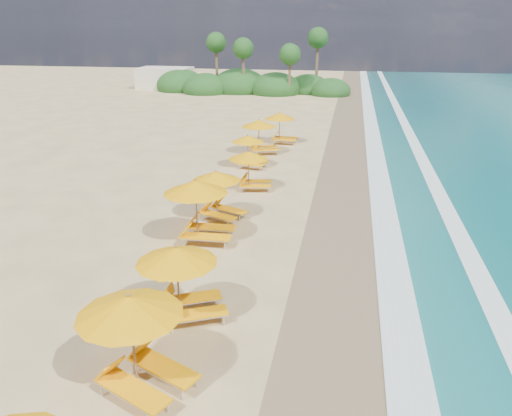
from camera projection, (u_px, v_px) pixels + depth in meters
name	position (u px, v px, depth m)	size (l,w,h in m)	color
ground	(256.00, 234.00, 21.05)	(160.00, 160.00, 0.00)	#D4BB7C
wet_sand	(351.00, 241.00, 20.35)	(4.00, 160.00, 0.01)	#7B6449
surf_foam	(419.00, 246.00, 19.87)	(4.00, 160.00, 0.01)	white
station_2	(138.00, 338.00, 11.66)	(3.39, 3.37, 2.59)	olive
station_3	(184.00, 278.00, 14.59)	(3.23, 3.22, 2.45)	olive
station_4	(201.00, 207.00, 19.93)	(2.93, 2.73, 2.66)	olive
station_5	(219.00, 192.00, 22.30)	(3.00, 2.96, 2.31)	olive
station_6	(252.00, 168.00, 26.36)	(2.57, 2.45, 2.17)	olive
station_7	(250.00, 149.00, 30.43)	(2.49, 2.38, 2.08)	olive
station_8	(261.00, 134.00, 33.71)	(3.11, 3.05, 2.42)	olive
station_9	(282.00, 126.00, 36.68)	(2.53, 2.33, 2.35)	olive
treeline	(246.00, 85.00, 64.34)	(25.80, 8.80, 9.74)	#163D14
beach_building	(165.00, 78.00, 68.60)	(7.00, 5.00, 2.80)	beige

